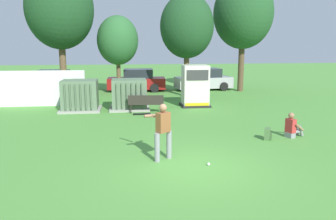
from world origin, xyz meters
The scene contains 17 objects.
ground_plane centered at (0.00, 0.00, 0.00)m, with size 96.00×96.00×0.00m, color #51933D.
fence_panel centered at (-6.62, 10.50, 1.00)m, with size 4.80×0.12×2.00m, color white.
transformer_west centered at (-4.30, 8.87, 0.79)m, with size 2.10×1.70×1.62m.
transformer_mid_west centered at (-1.74, 8.95, 0.79)m, with size 2.10×1.70×1.62m.
generator_enclosure centered at (1.93, 9.49, 1.14)m, with size 1.60×1.40×2.30m.
park_bench centered at (-0.92, 7.92, 0.54)m, with size 1.82×0.51×0.92m.
batter centered at (-0.83, 0.79, 0.98)m, with size 1.16×1.44×1.74m.
sports_ball centered at (0.46, 0.09, 0.04)m, with size 0.09×0.09×0.09m, color white.
seated_spectator centered at (4.32, 2.69, 0.38)m, with size 0.79×0.65×0.96m.
backpack centered at (3.25, 2.47, 0.21)m, with size 0.36×0.38×0.44m.
tree_left centered at (-5.98, 13.83, 5.59)m, with size 4.27×4.27×8.15m.
tree_center_left centered at (-2.42, 14.67, 3.66)m, with size 2.79×2.79×5.34m.
tree_center_right centered at (2.06, 13.08, 4.54)m, with size 3.47×3.47×6.62m.
tree_right centered at (6.47, 15.09, 5.55)m, with size 4.24×4.24×8.10m.
parked_car_leftmost centered at (-7.17, 15.82, 0.75)m, with size 4.26×2.04×1.62m.
parked_car_left_of_center centered at (-1.13, 16.05, 0.75)m, with size 4.26×2.05×1.62m.
parked_car_right_of_center centered at (3.92, 16.01, 0.75)m, with size 4.40×2.37×1.62m.
Camera 1 is at (-1.83, -9.07, 3.51)m, focal length 36.28 mm.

